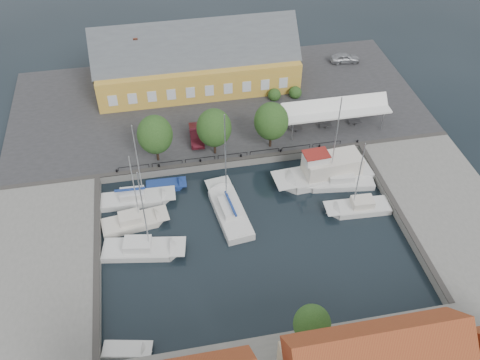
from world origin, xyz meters
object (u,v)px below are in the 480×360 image
Objects in this scene: tent_canopy at (335,110)px; west_boat_a at (136,200)px; east_boat_a at (337,182)px; center_sailboat at (229,211)px; car_red at (196,135)px; west_boat_b at (134,223)px; launch_sw at (127,351)px; trawler at (327,172)px; launch_nw at (166,186)px; car_silver at (345,58)px; west_boat_c at (142,250)px; warehouse at (192,63)px; east_boat_b at (359,208)px.

tent_canopy is 27.50m from west_boat_a.
center_sailboat is at bearing -169.29° from east_boat_a.
west_boat_b reaches higher than car_red.
car_red is 1.02× the size of launch_sw.
west_boat_b is at bearing -171.95° from trawler.
tent_canopy is at bearing 37.35° from center_sailboat.
west_boat_a is 3.93m from launch_nw.
launch_nw is (-19.01, 2.17, -0.93)m from trawler.
launch_sw is at bearing -142.54° from trawler.
car_red is 0.38× the size of trawler.
car_silver is at bearing 65.66° from tent_canopy.
warehouse is at bearing 72.79° from west_boat_c.
west_boat_a is 2.44× the size of launch_sw.
east_boat_b is 25.10m from west_boat_b.
car_silver is at bearing 39.18° from west_boat_b.
west_boat_c is at bearing -159.27° from center_sailboat.
launch_nw is at bearing 132.80° from car_silver.
trawler is 1.65m from east_boat_a.
trawler reaches higher than car_red.
east_boat_a is (-2.51, -9.61, -3.42)m from tent_canopy.
launch_nw is (3.94, 5.42, -0.17)m from west_boat_b.
west_boat_c is (-7.94, -16.46, -1.51)m from car_red.
west_boat_c reaches higher than tent_canopy.
west_boat_a reaches higher than west_boat_b.
tent_canopy is 1.14× the size of trawler.
car_red is 0.46× the size of west_boat_b.
east_boat_b is at bearing 170.34° from car_silver.
center_sailboat is 1.31× the size of east_boat_b.
trawler is (-10.54, -24.05, -0.74)m from car_silver.
west_boat_c is at bearing -108.96° from launch_nw.
warehouse is 2.33× the size of trawler.
west_boat_b is 2.08× the size of launch_nw.
tent_canopy is at bearing 67.56° from trawler.
launch_sw is at bearing -94.87° from west_boat_b.
trawler is 2.53× the size of launch_nw.
east_boat_b is at bearing -20.72° from launch_nw.
car_red is at bearing 146.47° from east_boat_a.
west_boat_c is (0.67, -4.08, 0.00)m from west_boat_b.
launch_sw is 0.95× the size of launch_nw.
car_silver is at bearing 43.71° from west_boat_c.
launch_nw is at bearing 159.28° from east_boat_b.
car_red is 18.34m from west_boat_c.
warehouse is 2.78× the size of east_boat_b.
car_silver is 43.23m from west_boat_b.
car_silver is at bearing 50.32° from center_sailboat.
launch_sw is (-1.77, -18.93, -0.18)m from west_boat_a.
tent_canopy is at bearing 17.53° from west_boat_a.
tent_canopy is 2.88× the size of launch_nw.
east_boat_a reaches higher than car_red.
west_boat_c is at bearing -107.21° from warehouse.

